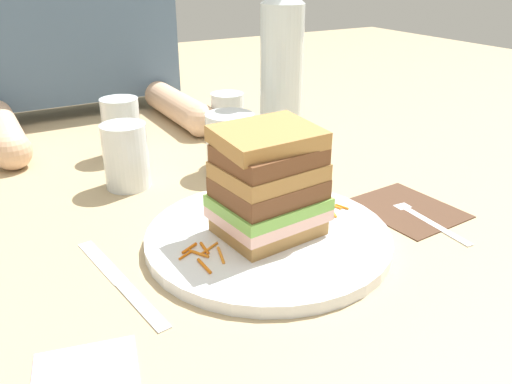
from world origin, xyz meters
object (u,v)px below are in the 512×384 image
at_px(fork, 419,213).
at_px(juice_glass, 230,145).
at_px(empty_tumbler_2, 126,156).
at_px(empty_tumbler_1, 122,128).
at_px(main_plate, 269,237).
at_px(empty_tumbler_0, 228,114).
at_px(sandwich, 269,184).
at_px(water_bottle, 282,69).
at_px(knife, 122,283).
at_px(napkin_pink, 86,380).
at_px(napkin_dark, 407,209).

xyz_separation_m(fork, juice_glass, (-0.14, 0.26, 0.04)).
bearing_deg(empty_tumbler_2, empty_tumbler_1, 75.72).
relative_size(main_plate, empty_tumbler_0, 3.75).
distance_m(sandwich, water_bottle, 0.34).
bearing_deg(knife, fork, -6.21).
bearing_deg(knife, empty_tumbler_1, 72.58).
xyz_separation_m(empty_tumbler_2, napkin_pink, (-0.15, -0.36, -0.05)).
bearing_deg(empty_tumbler_2, main_plate, -69.26).
xyz_separation_m(fork, empty_tumbler_1, (-0.27, 0.41, 0.05)).
bearing_deg(fork, main_plate, 169.14).
height_order(water_bottle, napkin_pink, water_bottle).
xyz_separation_m(juice_glass, water_bottle, (0.12, 0.05, 0.10)).
bearing_deg(main_plate, water_bottle, 55.29).
bearing_deg(water_bottle, knife, -143.57).
bearing_deg(empty_tumbler_0, water_bottle, -73.34).
relative_size(napkin_dark, fork, 0.81).
relative_size(empty_tumbler_1, empty_tumbler_2, 1.05).
relative_size(empty_tumbler_0, napkin_pink, 0.88).
relative_size(juice_glass, empty_tumbler_0, 1.22).
relative_size(juice_glass, water_bottle, 0.30).
bearing_deg(main_plate, fork, -10.86).
bearing_deg(empty_tumbler_2, knife, -109.04).
relative_size(water_bottle, empty_tumbler_2, 3.27).
xyz_separation_m(knife, empty_tumbler_2, (0.08, 0.24, 0.05)).
bearing_deg(main_plate, napkin_dark, -4.76).
relative_size(napkin_dark, napkin_pink, 1.52).
xyz_separation_m(main_plate, knife, (-0.18, 0.00, -0.01)).
distance_m(sandwich, empty_tumbler_0, 0.43).
relative_size(knife, empty_tumbler_1, 2.01).
xyz_separation_m(napkin_dark, water_bottle, (-0.02, 0.29, 0.14)).
height_order(knife, napkin_pink, same).
bearing_deg(napkin_pink, main_plate, 25.66).
xyz_separation_m(main_plate, water_bottle, (0.19, 0.27, 0.13)).
xyz_separation_m(sandwich, empty_tumbler_2, (-0.09, 0.25, -0.03)).
bearing_deg(juice_glass, empty_tumbler_2, 171.10).
relative_size(main_plate, fork, 1.74).
distance_m(napkin_dark, juice_glass, 0.28).
xyz_separation_m(main_plate, napkin_dark, (0.21, -0.02, -0.01)).
bearing_deg(fork, empty_tumbler_1, 122.75).
height_order(napkin_dark, knife, same).
relative_size(main_plate, napkin_pink, 3.28).
xyz_separation_m(main_plate, napkin_pink, (-0.24, -0.12, -0.01)).
distance_m(main_plate, water_bottle, 0.36).
bearing_deg(empty_tumbler_0, fork, -82.78).
height_order(water_bottle, empty_tumbler_1, water_bottle).
xyz_separation_m(empty_tumbler_0, napkin_pink, (-0.39, -0.52, -0.04)).
bearing_deg(knife, empty_tumbler_0, 50.48).
height_order(main_plate, napkin_dark, main_plate).
distance_m(knife, water_bottle, 0.48).
xyz_separation_m(fork, knife, (-0.38, 0.04, -0.00)).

